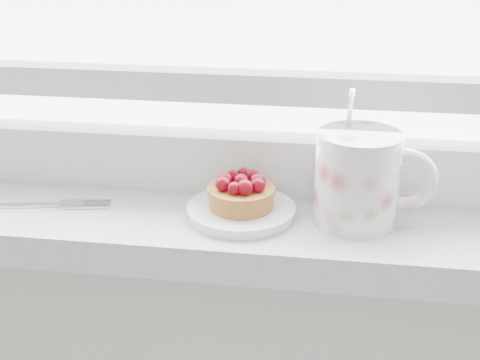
% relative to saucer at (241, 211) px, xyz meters
% --- Properties ---
extents(saucer, '(0.12, 0.12, 0.01)m').
position_rel_saucer_xyz_m(saucer, '(0.00, 0.00, 0.00)').
color(saucer, white).
rests_on(saucer, windowsill).
extents(raspberry_tart, '(0.08, 0.08, 0.04)m').
position_rel_saucer_xyz_m(raspberry_tart, '(0.00, -0.00, 0.02)').
color(raspberry_tart, '#925520').
rests_on(raspberry_tart, saucer).
extents(floral_mug, '(0.13, 0.10, 0.15)m').
position_rel_saucer_xyz_m(floral_mug, '(0.13, 0.01, 0.05)').
color(floral_mug, silver).
rests_on(floral_mug, windowsill).
extents(fork, '(0.19, 0.05, 0.00)m').
position_rel_saucer_xyz_m(fork, '(-0.25, -0.01, -0.00)').
color(fork, silver).
rests_on(fork, windowsill).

